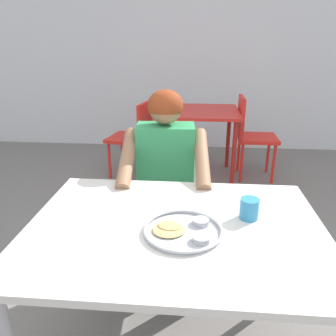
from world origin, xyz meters
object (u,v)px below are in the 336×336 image
Objects in this scene: table_background_red at (197,119)px; chair_red_right at (250,132)px; drinking_cup at (249,208)px; chair_foreground at (167,191)px; diner_foreground at (165,173)px; thali_tray at (183,230)px; table_foreground at (174,240)px; chair_red_left at (136,134)px.

chair_red_right is at bearing 3.14° from table_background_red.
chair_red_right reaches higher than drinking_cup.
drinking_cup reaches higher than chair_foreground.
table_background_red is at bearing 83.57° from diner_foreground.
table_foreground is at bearing 125.28° from thali_tray.
table_foreground is 0.10m from thali_tray.
chair_red_right reaches higher than table_background_red.
drinking_cup is at bearing 27.15° from thali_tray.
diner_foreground reaches higher than table_foreground.
table_foreground is 0.64m from diner_foreground.
thali_tray is 0.35× the size of chair_red_right.
table_background_red is at bearing 88.75° from thali_tray.
drinking_cup is at bearing -98.79° from chair_red_right.
chair_red_left is at bearing -176.95° from chair_red_right.
diner_foreground is at bearing -113.99° from chair_red_right.
chair_red_left reaches higher than table_foreground.
chair_foreground is at bearing -71.88° from chair_red_left.
chair_red_right is (0.56, 0.03, -0.13)m from table_background_red.
chair_foreground is 1.47m from chair_red_left.
chair_red_right is (0.35, 2.23, -0.26)m from drinking_cup.
chair_foreground is 0.92× the size of chair_red_right.
drinking_cup is (0.27, 0.14, 0.04)m from thali_tray.
chair_red_right is (0.61, 2.37, -0.23)m from thali_tray.
diner_foreground is at bearing 101.11° from thali_tray.
chair_foreground is 1.65m from chair_red_right.
diner_foreground is (-0.40, 0.55, -0.08)m from drinking_cup.
thali_tray is 0.38× the size of chair_red_left.
drinking_cup is 0.08× the size of diner_foreground.
diner_foreground is at bearing 126.21° from drinking_cup.
table_background_red is at bearing 87.78° from table_foreground.
thali_tray is at bearing -75.34° from chair_red_left.
table_foreground is 2.33m from chair_red_left.
chair_foreground is (-0.11, 0.85, -0.18)m from table_foreground.
chair_red_right is at bearing 62.64° from chair_foreground.
table_foreground is 1.36× the size of chair_red_right.
chair_red_left reaches higher than table_background_red.
chair_red_right is (0.65, 2.32, -0.15)m from table_foreground.
thali_tray is 0.27× the size of diner_foreground.
diner_foreground is at bearing 98.72° from table_foreground.
table_foreground is at bearing -81.28° from diner_foreground.
chair_red_left reaches higher than drinking_cup.
drinking_cup is 0.11× the size of chair_foreground.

